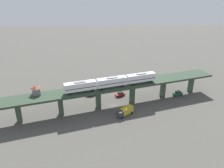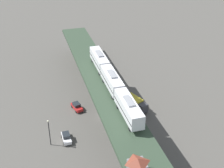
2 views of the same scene
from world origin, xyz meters
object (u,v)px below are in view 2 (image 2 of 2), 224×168
(delivery_truck, at_px, (136,103))
(street_lamp, at_px, (49,131))
(street_car_white, at_px, (66,137))
(subway_train, at_px, (112,80))
(street_car_green, at_px, (87,64))
(street_car_red, at_px, (77,106))
(signal_hut, at_px, (137,166))

(delivery_truck, xyz_separation_m, street_lamp, (20.06, 15.93, 2.35))
(street_car_white, relative_size, street_lamp, 0.68)
(subway_train, distance_m, street_car_green, 33.48)
(subway_train, bearing_deg, street_car_green, -71.47)
(delivery_truck, height_order, street_lamp, street_lamp)
(street_car_red, bearing_deg, signal_hut, 115.49)
(street_car_red, height_order, street_car_green, same)
(signal_hut, height_order, street_car_red, signal_hut)
(street_car_white, relative_size, street_car_green, 1.00)
(street_car_white, xyz_separation_m, street_car_green, (-0.27, -39.41, 0.00))
(subway_train, xyz_separation_m, street_car_red, (9.79, -3.90, -10.48))
(street_car_green, xyz_separation_m, delivery_truck, (-16.40, 25.20, 0.82))
(street_car_green, distance_m, delivery_truck, 30.08)
(street_car_green, height_order, delivery_truck, delivery_truck)
(subway_train, relative_size, street_car_red, 7.73)
(street_car_white, bearing_deg, street_lamp, 26.92)
(street_car_white, distance_m, street_car_red, 13.17)
(signal_hut, distance_m, street_car_green, 61.02)
(street_car_white, xyz_separation_m, street_car_red, (-0.59, -13.16, 0.00))
(subway_train, height_order, street_car_green, subway_train)
(street_lamp, bearing_deg, delivery_truck, -141.54)
(street_car_white, height_order, delivery_truck, delivery_truck)
(delivery_truck, bearing_deg, signal_hut, 88.50)
(street_car_red, xyz_separation_m, street_lamp, (3.97, 14.87, 3.17))
(subway_train, distance_m, signal_hut, 28.58)
(subway_train, xyz_separation_m, street_car_green, (10.10, -30.15, -10.48))
(street_lamp, bearing_deg, street_car_white, -153.08)
(street_car_white, distance_m, delivery_truck, 21.93)
(street_car_green, relative_size, delivery_truck, 0.68)
(subway_train, xyz_separation_m, signal_hut, (-5.44, 28.05, -0.74))
(signal_hut, distance_m, street_lamp, 26.52)
(signal_hut, xyz_separation_m, street_car_green, (15.54, -58.20, -9.74))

